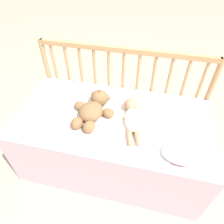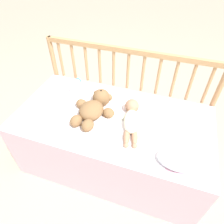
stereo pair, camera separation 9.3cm
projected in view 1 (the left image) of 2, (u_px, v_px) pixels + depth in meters
ground_plane at (112, 160)px, 1.72m from camera, size 12.00×12.00×0.00m
crib_mattress at (112, 141)px, 1.55m from camera, size 1.35×0.70×0.51m
crib_rail at (123, 76)px, 1.57m from camera, size 1.35×0.04×0.85m
blanket at (113, 120)px, 1.35m from camera, size 0.77×0.52×0.01m
teddy_bear at (93, 109)px, 1.36m from camera, size 0.31×0.38×0.13m
baby at (132, 117)px, 1.32m from camera, size 0.30×0.38×0.10m
small_pillow at (182, 155)px, 1.11m from camera, size 0.22×0.14×0.06m
baby_bottle at (71, 86)px, 1.61m from camera, size 0.05×0.16×0.05m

